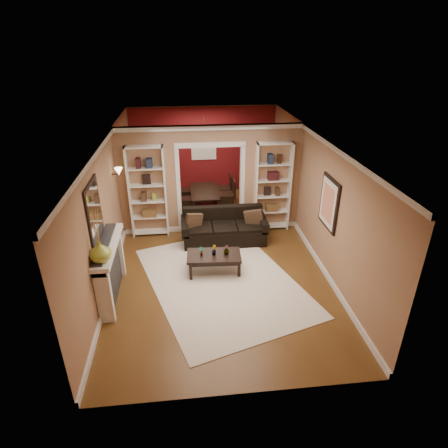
{
  "coord_description": "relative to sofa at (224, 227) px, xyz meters",
  "views": [
    {
      "loc": [
        -0.63,
        -7.62,
        4.51
      ],
      "look_at": [
        0.12,
        -0.8,
        1.1
      ],
      "focal_mm": 30.0,
      "sensor_mm": 36.0,
      "label": 1
    }
  ],
  "objects": [
    {
      "name": "wall_front",
      "position": [
        -0.26,
        -4.45,
        0.95
      ],
      "size": [
        8.0,
        0.0,
        8.0
      ],
      "primitive_type": "plane",
      "rotation": [
        -1.57,
        0.0,
        0.0
      ],
      "color": "#A27755",
      "rests_on": "ground"
    },
    {
      "name": "dining_table",
      "position": [
        -0.31,
        2.18,
        -0.15
      ],
      "size": [
        1.46,
        0.81,
        0.51
      ],
      "primitive_type": "imported",
      "rotation": [
        0.0,
        0.0,
        1.57
      ],
      "color": "black",
      "rests_on": "floor"
    },
    {
      "name": "ceiling",
      "position": [
        -0.26,
        -0.45,
        2.3
      ],
      "size": [
        8.0,
        8.0,
        0.0
      ],
      "primitive_type": "plane",
      "rotation": [
        3.14,
        0.0,
        0.0
      ],
      "color": "white",
      "rests_on": "ground"
    },
    {
      "name": "plant_center",
      "position": [
        -0.36,
        -1.33,
        0.13
      ],
      "size": [
        0.11,
        0.13,
        0.22
      ],
      "primitive_type": "imported",
      "rotation": [
        0.0,
        0.0,
        1.71
      ],
      "color": "#336626",
      "rests_on": "coffee_table"
    },
    {
      "name": "wall_left",
      "position": [
        -2.51,
        -0.45,
        0.95
      ],
      "size": [
        0.0,
        8.0,
        8.0
      ],
      "primitive_type": "plane",
      "rotation": [
        1.57,
        0.0,
        1.57
      ],
      "color": "#A27755",
      "rests_on": "ground"
    },
    {
      "name": "framed_art",
      "position": [
        1.95,
        -1.45,
        1.15
      ],
      "size": [
        0.04,
        0.85,
        1.05
      ],
      "primitive_type": "cube",
      "color": "black",
      "rests_on": "wall_right"
    },
    {
      "name": "wall_right",
      "position": [
        1.99,
        -0.45,
        0.95
      ],
      "size": [
        0.0,
        8.0,
        8.0
      ],
      "primitive_type": "plane",
      "rotation": [
        1.57,
        0.0,
        -1.57
      ],
      "color": "#A27755",
      "rests_on": "ground"
    },
    {
      "name": "floor",
      "position": [
        -0.26,
        -0.45,
        -0.4
      ],
      "size": [
        8.0,
        8.0,
        0.0
      ],
      "primitive_type": "plane",
      "color": "brown",
      "rests_on": "ground"
    },
    {
      "name": "plant_right",
      "position": [
        -0.1,
        -1.33,
        0.13
      ],
      "size": [
        0.14,
        0.14,
        0.22
      ],
      "primitive_type": "imported",
      "rotation": [
        0.0,
        0.0,
        4.5
      ],
      "color": "#336626",
      "rests_on": "coffee_table"
    },
    {
      "name": "partition_wall",
      "position": [
        -0.26,
        0.75,
        0.95
      ],
      "size": [
        4.5,
        0.15,
        2.7
      ],
      "primitive_type": "cube",
      "color": "#A27755",
      "rests_on": "floor"
    },
    {
      "name": "pillow_left",
      "position": [
        -0.73,
        -0.02,
        0.19
      ],
      "size": [
        0.42,
        0.27,
        0.41
      ],
      "primitive_type": "cube",
      "rotation": [
        0.0,
        0.0,
        0.4
      ],
      "color": "#503822",
      "rests_on": "sofa"
    },
    {
      "name": "plant_left",
      "position": [
        -0.63,
        -1.33,
        0.12
      ],
      "size": [
        0.13,
        0.12,
        0.2
      ],
      "primitive_type": "imported",
      "rotation": [
        0.0,
        0.0,
        0.66
      ],
      "color": "#336626",
      "rests_on": "coffee_table"
    },
    {
      "name": "wall_back",
      "position": [
        -0.26,
        3.55,
        0.95
      ],
      "size": [
        8.0,
        0.0,
        8.0
      ],
      "primitive_type": "plane",
      "rotation": [
        1.57,
        0.0,
        0.0
      ],
      "color": "#A27755",
      "rests_on": "ground"
    },
    {
      "name": "fireplace",
      "position": [
        -2.35,
        -1.95,
        0.18
      ],
      "size": [
        0.32,
        1.7,
        1.16
      ],
      "primitive_type": "cube",
      "color": "white",
      "rests_on": "floor"
    },
    {
      "name": "pillow_right",
      "position": [
        0.73,
        -0.02,
        0.21
      ],
      "size": [
        0.45,
        0.25,
        0.44
      ],
      "primitive_type": "cube",
      "rotation": [
        0.0,
        0.0,
        -0.29
      ],
      "color": "#503822",
      "rests_on": "sofa"
    },
    {
      "name": "sofa",
      "position": [
        0.0,
        0.0,
        0.0
      ],
      "size": [
        2.06,
        0.89,
        0.81
      ],
      "primitive_type": "cube",
      "color": "black",
      "rests_on": "floor"
    },
    {
      "name": "dining_chair_se",
      "position": [
        0.24,
        2.48,
        0.04
      ],
      "size": [
        0.47,
        0.47,
        0.88
      ],
      "primitive_type": "cube",
      "rotation": [
        0.0,
        0.0,
        -1.66
      ],
      "color": "black",
      "rests_on": "floor"
    },
    {
      "name": "red_back_panel",
      "position": [
        -0.26,
        3.52,
        0.92
      ],
      "size": [
        4.44,
        0.04,
        2.64
      ],
      "primitive_type": "cube",
      "color": "maroon",
      "rests_on": "floor"
    },
    {
      "name": "area_rug",
      "position": [
        -0.24,
        -1.68,
        -0.4
      ],
      "size": [
        3.78,
        4.49,
        0.01
      ],
      "primitive_type": "cube",
      "rotation": [
        0.0,
        0.0,
        0.31
      ],
      "color": "white",
      "rests_on": "floor"
    },
    {
      "name": "bookshelf_right",
      "position": [
        1.29,
        0.58,
        0.75
      ],
      "size": [
        0.9,
        0.3,
        2.3
      ],
      "primitive_type": "cube",
      "color": "white",
      "rests_on": "floor"
    },
    {
      "name": "dining_chair_nw",
      "position": [
        -0.86,
        1.88,
        -0.02
      ],
      "size": [
        0.51,
        0.51,
        0.77
      ],
      "primitive_type": "cube",
      "rotation": [
        0.0,
        0.0,
        1.99
      ],
      "color": "black",
      "rests_on": "floor"
    },
    {
      "name": "dining_window",
      "position": [
        -0.26,
        3.48,
        1.15
      ],
      "size": [
        0.78,
        0.03,
        0.98
      ],
      "primitive_type": "cube",
      "color": "#8CA5CC",
      "rests_on": "wall_back"
    },
    {
      "name": "mirror",
      "position": [
        -2.49,
        -1.95,
        1.4
      ],
      "size": [
        0.03,
        0.95,
        1.1
      ],
      "primitive_type": "cube",
      "color": "silver",
      "rests_on": "wall_left"
    },
    {
      "name": "dining_chair_sw",
      "position": [
        -0.86,
        2.48,
        0.01
      ],
      "size": [
        0.54,
        0.54,
        0.83
      ],
      "primitive_type": "cube",
      "rotation": [
        0.0,
        0.0,
        1.17
      ],
      "color": "black",
      "rests_on": "floor"
    },
    {
      "name": "bookshelf_left",
      "position": [
        -1.81,
        0.58,
        0.75
      ],
      "size": [
        0.9,
        0.3,
        2.3
      ],
      "primitive_type": "cube",
      "color": "white",
      "rests_on": "floor"
    },
    {
      "name": "chandelier",
      "position": [
        -0.26,
        2.25,
        1.62
      ],
      "size": [
        0.5,
        0.5,
        0.3
      ],
      "primitive_type": "cube",
      "color": "#3C271B",
      "rests_on": "ceiling"
    },
    {
      "name": "vase",
      "position": [
        -2.35,
        -2.54,
        0.95
      ],
      "size": [
        0.42,
        0.42,
        0.38
      ],
      "primitive_type": "imported",
      "rotation": [
        0.0,
        0.0,
        -0.16
      ],
      "color": "#9BAD37",
      "rests_on": "fireplace"
    },
    {
      "name": "coffee_table",
      "position": [
        -0.36,
        -1.33,
        -0.19
      ],
      "size": [
        1.16,
        0.68,
        0.43
      ],
      "primitive_type": "cube",
      "rotation": [
        0.0,
        0.0,
        -0.06
      ],
      "color": "black",
      "rests_on": "floor"
    },
    {
      "name": "dining_chair_ne",
      "position": [
        0.24,
        1.88,
        0.07
      ],
      "size": [
        0.6,
        0.6,
        0.95
      ],
      "primitive_type": "cube",
      "rotation": [
        0.0,
        0.0,
        -1.93
      ],
      "color": "black",
      "rests_on": "floor"
    },
    {
      "name": "wall_sconce",
      "position": [
        -2.41,
        0.1,
        1.43
      ],
      "size": [
        0.18,
        0.18,
        0.22
      ],
      "primitive_type": "cube",
      "color": "#FFE0A5",
      "rests_on": "wall_left"
    }
  ]
}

